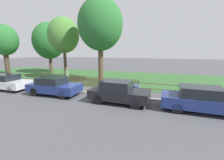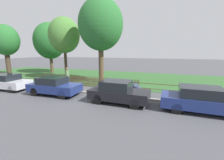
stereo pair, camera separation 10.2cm
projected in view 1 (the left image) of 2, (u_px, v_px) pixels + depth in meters
ground_plane at (72, 92)px, 12.50m from camera, size 120.00×120.00×0.00m
kerb_stone at (73, 91)px, 12.58m from camera, size 41.57×0.20×0.12m
grass_strip at (107, 77)px, 19.82m from camera, size 41.57×11.31×0.01m
park_fence at (85, 81)px, 14.50m from camera, size 41.57×0.05×0.97m
parked_car_silver_hatchback at (7, 82)px, 13.17m from camera, size 3.83×1.88×1.37m
parked_car_black_saloon at (54, 86)px, 11.64m from camera, size 4.03×1.89×1.40m
parked_car_navy_estate at (119, 92)px, 9.85m from camera, size 3.92×1.76×1.48m
parked_car_red_compact at (203, 100)px, 8.36m from camera, size 4.55×1.81×1.44m
covered_motorcycle at (130, 88)px, 11.47m from camera, size 1.98×0.84×0.99m
tree_nearest_kerb at (4, 41)px, 19.83m from camera, size 3.52×3.52×6.83m
tree_behind_motorcycle at (49, 41)px, 22.63m from camera, size 4.71×4.71×7.59m
tree_mid_park at (64, 35)px, 17.55m from camera, size 3.61×3.61×7.28m
tree_far_left at (100, 25)px, 15.09m from camera, size 4.55×4.55×8.61m
pedestrian_near_fence at (67, 76)px, 14.45m from camera, size 0.44×0.44×1.83m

